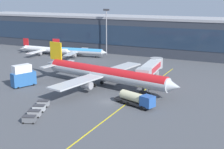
{
  "coord_description": "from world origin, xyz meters",
  "views": [
    {
      "loc": [
        31.67,
        -63.73,
        24.9
      ],
      "look_at": [
        -3.24,
        8.98,
        4.5
      ],
      "focal_mm": 49.49,
      "sensor_mm": 36.0,
      "label": 1
    }
  ],
  "objects_px": {
    "catering_lift": "(23,76)",
    "main_airliner": "(104,73)",
    "baggage_cart_0": "(29,119)",
    "commuter_jet_far": "(78,51)",
    "fuel_tanker": "(137,99)",
    "baggage_cart_2": "(39,108)",
    "baggage_cart_3": "(43,103)",
    "baggage_cart_1": "(34,113)",
    "commuter_jet_near": "(46,49)"
  },
  "relations": [
    {
      "from": "baggage_cart_2",
      "to": "baggage_cart_3",
      "type": "height_order",
      "value": "same"
    },
    {
      "from": "baggage_cart_0",
      "to": "commuter_jet_far",
      "type": "relative_size",
      "value": 0.12
    },
    {
      "from": "main_airliner",
      "to": "commuter_jet_near",
      "type": "distance_m",
      "value": 57.6
    },
    {
      "from": "baggage_cart_2",
      "to": "commuter_jet_near",
      "type": "height_order",
      "value": "commuter_jet_near"
    },
    {
      "from": "main_airliner",
      "to": "baggage_cart_1",
      "type": "bearing_deg",
      "value": -96.81
    },
    {
      "from": "fuel_tanker",
      "to": "commuter_jet_near",
      "type": "distance_m",
      "value": 75.38
    },
    {
      "from": "catering_lift",
      "to": "baggage_cart_2",
      "type": "bearing_deg",
      "value": -40.04
    },
    {
      "from": "main_airliner",
      "to": "baggage_cart_2",
      "type": "distance_m",
      "value": 23.99
    },
    {
      "from": "catering_lift",
      "to": "baggage_cart_3",
      "type": "xyz_separation_m",
      "value": [
        15.49,
        -10.99,
        -2.28
      ]
    },
    {
      "from": "main_airliner",
      "to": "commuter_jet_far",
      "type": "relative_size",
      "value": 1.76
    },
    {
      "from": "main_airliner",
      "to": "baggage_cart_2",
      "type": "relative_size",
      "value": 15.18
    },
    {
      "from": "main_airliner",
      "to": "fuel_tanker",
      "type": "height_order",
      "value": "main_airliner"
    },
    {
      "from": "catering_lift",
      "to": "baggage_cart_0",
      "type": "xyz_separation_m",
      "value": [
        18.92,
        -19.95,
        -2.28
      ]
    },
    {
      "from": "catering_lift",
      "to": "commuter_jet_near",
      "type": "height_order",
      "value": "commuter_jet_near"
    },
    {
      "from": "catering_lift",
      "to": "baggage_cart_0",
      "type": "height_order",
      "value": "catering_lift"
    },
    {
      "from": "commuter_jet_near",
      "to": "catering_lift",
      "type": "bearing_deg",
      "value": -59.69
    },
    {
      "from": "fuel_tanker",
      "to": "commuter_jet_far",
      "type": "distance_m",
      "value": 64.51
    },
    {
      "from": "baggage_cart_2",
      "to": "commuter_jet_far",
      "type": "relative_size",
      "value": 0.12
    },
    {
      "from": "baggage_cart_0",
      "to": "commuter_jet_near",
      "type": "xyz_separation_m",
      "value": [
        -44.37,
        63.49,
        1.45
      ]
    },
    {
      "from": "main_airliner",
      "to": "baggage_cart_2",
      "type": "height_order",
      "value": "main_airliner"
    },
    {
      "from": "catering_lift",
      "to": "main_airliner",
      "type": "bearing_deg",
      "value": 24.23
    },
    {
      "from": "main_airliner",
      "to": "baggage_cart_0",
      "type": "xyz_separation_m",
      "value": [
        -2.0,
        -29.37,
        -3.17
      ]
    },
    {
      "from": "catering_lift",
      "to": "commuter_jet_near",
      "type": "xyz_separation_m",
      "value": [
        -25.45,
        43.54,
        -0.83
      ]
    },
    {
      "from": "main_airliner",
      "to": "baggage_cart_0",
      "type": "distance_m",
      "value": 29.61
    },
    {
      "from": "baggage_cart_0",
      "to": "baggage_cart_1",
      "type": "xyz_separation_m",
      "value": [
        -1.14,
        2.99,
        0.0
      ]
    },
    {
      "from": "fuel_tanker",
      "to": "baggage_cart_0",
      "type": "distance_m",
      "value": 24.56
    },
    {
      "from": "baggage_cart_3",
      "to": "commuter_jet_near",
      "type": "height_order",
      "value": "commuter_jet_near"
    },
    {
      "from": "baggage_cart_0",
      "to": "commuter_jet_far",
      "type": "height_order",
      "value": "commuter_jet_far"
    },
    {
      "from": "commuter_jet_far",
      "to": "baggage_cart_2",
      "type": "bearing_deg",
      "value": -65.96
    },
    {
      "from": "main_airliner",
      "to": "baggage_cart_1",
      "type": "distance_m",
      "value": 26.76
    },
    {
      "from": "catering_lift",
      "to": "baggage_cart_2",
      "type": "height_order",
      "value": "catering_lift"
    },
    {
      "from": "catering_lift",
      "to": "baggage_cart_2",
      "type": "xyz_separation_m",
      "value": [
        16.63,
        -13.97,
        -2.28
      ]
    },
    {
      "from": "main_airliner",
      "to": "catering_lift",
      "type": "height_order",
      "value": "main_airliner"
    },
    {
      "from": "catering_lift",
      "to": "commuter_jet_far",
      "type": "relative_size",
      "value": 0.28
    },
    {
      "from": "fuel_tanker",
      "to": "baggage_cart_3",
      "type": "bearing_deg",
      "value": -153.97
    },
    {
      "from": "main_airliner",
      "to": "baggage_cart_0",
      "type": "bearing_deg",
      "value": -93.9
    },
    {
      "from": "fuel_tanker",
      "to": "commuter_jet_far",
      "type": "xyz_separation_m",
      "value": [
        -44.72,
        46.48,
        0.73
      ]
    },
    {
      "from": "commuter_jet_far",
      "to": "main_airliner",
      "type": "bearing_deg",
      "value": -49.32
    },
    {
      "from": "fuel_tanker",
      "to": "commuter_jet_far",
      "type": "bearing_deg",
      "value": 133.89
    },
    {
      "from": "fuel_tanker",
      "to": "commuter_jet_near",
      "type": "bearing_deg",
      "value": 143.36
    },
    {
      "from": "commuter_jet_far",
      "to": "baggage_cart_1",
      "type": "bearing_deg",
      "value": -66.11
    },
    {
      "from": "baggage_cart_1",
      "to": "baggage_cart_0",
      "type": "bearing_deg",
      "value": -69.04
    },
    {
      "from": "baggage_cart_0",
      "to": "baggage_cart_2",
      "type": "distance_m",
      "value": 6.4
    },
    {
      "from": "main_airliner",
      "to": "commuter_jet_far",
      "type": "xyz_separation_m",
      "value": [
        -30.62,
        35.62,
        -1.48
      ]
    },
    {
      "from": "main_airliner",
      "to": "baggage_cart_0",
      "type": "height_order",
      "value": "main_airliner"
    },
    {
      "from": "baggage_cart_0",
      "to": "baggage_cart_1",
      "type": "height_order",
      "value": "same"
    },
    {
      "from": "commuter_jet_near",
      "to": "baggage_cart_2",
      "type": "bearing_deg",
      "value": -53.81
    },
    {
      "from": "commuter_jet_far",
      "to": "catering_lift",
      "type": "bearing_deg",
      "value": -77.86
    },
    {
      "from": "baggage_cart_1",
      "to": "baggage_cart_2",
      "type": "distance_m",
      "value": 3.2
    },
    {
      "from": "main_airliner",
      "to": "baggage_cart_3",
      "type": "xyz_separation_m",
      "value": [
        -5.44,
        -20.4,
        -3.17
      ]
    }
  ]
}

